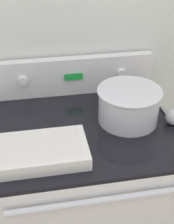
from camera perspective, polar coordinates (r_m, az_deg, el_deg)
The scene contains 6 objects.
kitchen_wall at distance 1.53m, azimuth -3.16°, elevation 14.58°, with size 8.00×0.05×2.50m.
stove_range at distance 1.66m, azimuth -0.60°, elevation -16.08°, with size 0.80×0.69×0.95m.
control_panel at distance 1.56m, azimuth -2.64°, elevation 6.66°, with size 0.80×0.07×0.19m.
mixing_bowl at distance 1.35m, azimuth 7.65°, elevation 1.57°, with size 0.28×0.28×0.15m.
casserole_dish at distance 1.18m, azimuth -8.57°, elevation -7.03°, with size 0.35×0.22×0.05m.
ladle at distance 1.40m, azimuth 15.37°, elevation -0.69°, with size 0.07×0.26×0.07m.
Camera 1 is at (-0.18, -0.75, 1.73)m, focal length 50.00 mm.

